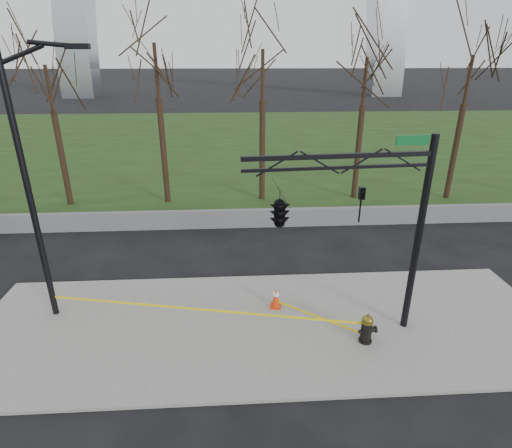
{
  "coord_description": "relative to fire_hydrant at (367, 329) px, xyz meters",
  "views": [
    {
      "loc": [
        -0.97,
        -10.41,
        7.87
      ],
      "look_at": [
        -0.22,
        2.0,
        2.65
      ],
      "focal_mm": 28.49,
      "sensor_mm": 36.0,
      "label": 1
    }
  ],
  "objects": [
    {
      "name": "ground",
      "position": [
        -2.81,
        0.98,
        -0.53
      ],
      "size": [
        500.0,
        500.0,
        0.0
      ],
      "primitive_type": "plane",
      "color": "black",
      "rests_on": "ground"
    },
    {
      "name": "sidewalk",
      "position": [
        -2.81,
        0.98,
        -0.48
      ],
      "size": [
        18.0,
        6.0,
        0.1
      ],
      "primitive_type": "cube",
      "color": "gray",
      "rests_on": "ground"
    },
    {
      "name": "grass_strip",
      "position": [
        -2.81,
        30.98,
        -0.5
      ],
      "size": [
        120.0,
        40.0,
        0.06
      ],
      "primitive_type": "cube",
      "color": "#203413",
      "rests_on": "ground"
    },
    {
      "name": "guardrail",
      "position": [
        -2.81,
        8.98,
        -0.08
      ],
      "size": [
        60.0,
        0.3,
        0.9
      ],
      "primitive_type": "cube",
      "color": "#59595B",
      "rests_on": "ground"
    },
    {
      "name": "tree_row",
      "position": [
        -4.8,
        12.98,
        3.94
      ],
      "size": [
        42.02,
        4.0,
        8.95
      ],
      "color": "black",
      "rests_on": "ground"
    },
    {
      "name": "fire_hydrant",
      "position": [
        0.0,
        0.0,
        0.0
      ],
      "size": [
        0.58,
        0.38,
        0.95
      ],
      "rotation": [
        0.0,
        0.0,
        0.09
      ],
      "color": "black",
      "rests_on": "sidewalk"
    },
    {
      "name": "traffic_cone",
      "position": [
        -2.45,
        1.91,
        -0.08
      ],
      "size": [
        0.42,
        0.42,
        0.7
      ],
      "rotation": [
        0.0,
        0.0,
        -0.19
      ],
      "color": "red",
      "rests_on": "sidewalk"
    },
    {
      "name": "street_light",
      "position": [
        -9.38,
        1.99,
        4.16
      ],
      "size": [
        2.39,
        0.22,
        8.21
      ],
      "rotation": [
        0.0,
        0.0,
        -0.0
      ],
      "color": "black",
      "rests_on": "ground"
    },
    {
      "name": "traffic_signal_mast",
      "position": [
        -1.81,
        0.46,
        3.61
      ],
      "size": [
        5.09,
        2.51,
        6.0
      ],
      "rotation": [
        0.0,
        0.0,
        0.07
      ],
      "color": "black",
      "rests_on": "ground"
    },
    {
      "name": "caution_tape",
      "position": [
        -3.95,
        0.98,
        0.09
      ],
      "size": [
        9.6,
        1.99,
        0.47
      ],
      "color": "yellow",
      "rests_on": "ground"
    }
  ]
}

